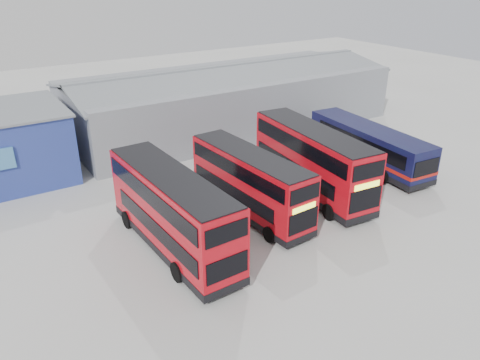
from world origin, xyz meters
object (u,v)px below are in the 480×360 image
at_px(double_decker_right, 312,162).
at_px(maintenance_shed, 230,99).
at_px(double_decker_left, 173,213).
at_px(double_decker_centre, 250,184).
at_px(single_decker_blue, 368,147).

bearing_deg(double_decker_right, maintenance_shed, 83.66).
xyz_separation_m(double_decker_left, double_decker_right, (10.91, 1.42, 0.02)).
relative_size(double_decker_centre, single_decker_blue, 0.85).
height_order(double_decker_left, double_decker_centre, double_decker_left).
relative_size(double_decker_centre, double_decker_right, 0.90).
xyz_separation_m(double_decker_centre, single_decker_blue, (12.04, 1.65, -0.50)).
distance_m(double_decker_left, single_decker_blue, 17.99).
distance_m(double_decker_right, single_decker_blue, 7.03).
relative_size(maintenance_shed, double_decker_centre, 3.12).
bearing_deg(single_decker_blue, double_decker_centre, 12.45).
bearing_deg(double_decker_centre, single_decker_blue, 4.52).
distance_m(maintenance_shed, double_decker_left, 22.21).
xyz_separation_m(double_decker_left, double_decker_centre, (5.72, 1.14, -0.21)).
bearing_deg(maintenance_shed, single_decker_blue, -75.70).
xyz_separation_m(maintenance_shed, double_decker_right, (-3.19, -15.74, -0.35)).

